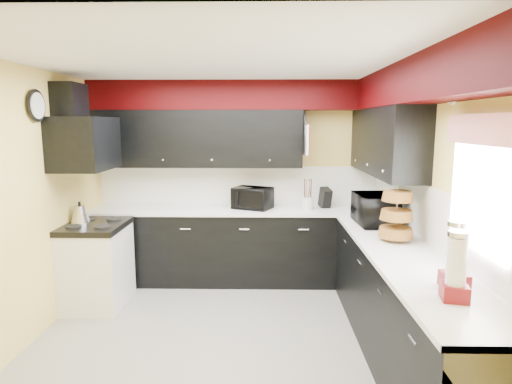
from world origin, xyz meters
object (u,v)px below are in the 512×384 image
(utensil_crock, at_px, (308,203))
(kettle, at_px, (80,214))
(toaster_oven, at_px, (252,198))
(knife_block, at_px, (325,198))
(microwave, at_px, (376,209))

(utensil_crock, distance_m, kettle, 2.63)
(toaster_oven, height_order, knife_block, toaster_oven)
(microwave, relative_size, kettle, 2.81)
(microwave, height_order, knife_block, microwave)
(knife_block, height_order, kettle, knife_block)
(microwave, bearing_deg, knife_block, 22.09)
(toaster_oven, distance_m, kettle, 1.99)
(knife_block, bearing_deg, toaster_oven, 168.44)
(knife_block, bearing_deg, microwave, -80.96)
(microwave, xyz_separation_m, utensil_crock, (-0.64, 0.75, -0.08))
(microwave, relative_size, knife_block, 2.31)
(toaster_oven, xyz_separation_m, utensil_crock, (0.68, -0.06, -0.06))
(kettle, bearing_deg, microwave, -2.08)
(microwave, bearing_deg, toaster_oven, 55.73)
(toaster_oven, xyz_separation_m, kettle, (-1.87, -0.70, -0.06))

